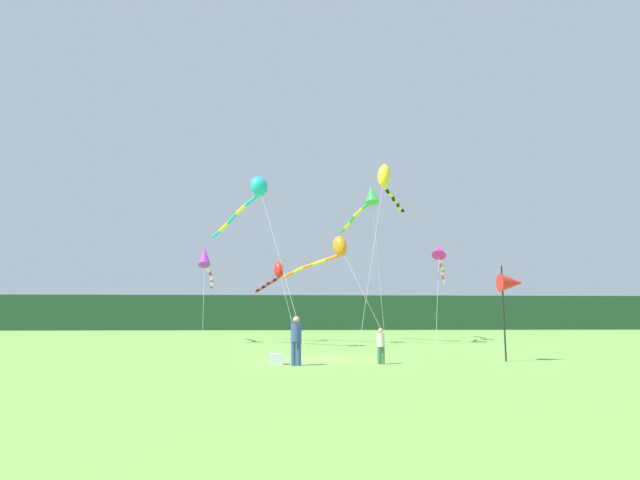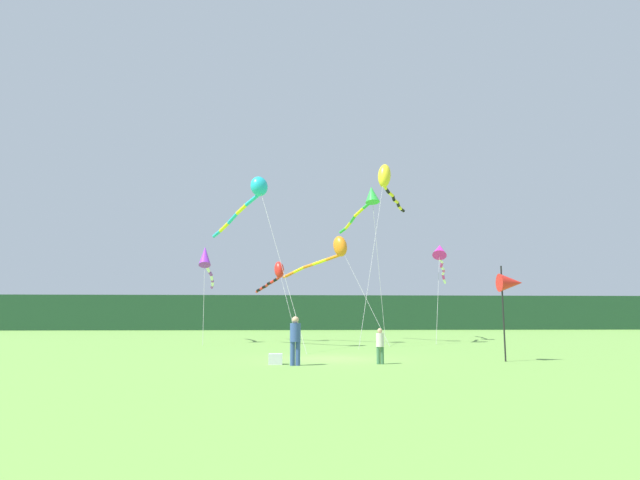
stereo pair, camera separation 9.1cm
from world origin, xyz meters
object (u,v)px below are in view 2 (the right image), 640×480
at_px(person_child, 380,344).
at_px(kite_purple, 206,260).
at_px(person_adult, 295,338).
at_px(cooler_box, 275,359).
at_px(kite_orange, 334,250).
at_px(kite_magenta, 440,255).
at_px(kite_green, 368,199).
at_px(kite_red, 277,273).
at_px(kite_cyan, 253,194).
at_px(banner_flag_pole, 511,284).
at_px(kite_yellow, 386,179).

xyz_separation_m(person_child, kite_purple, (-8.67, 15.59, 4.57)).
xyz_separation_m(person_adult, cooler_box, (-0.68, 0.47, -0.75)).
bearing_deg(kite_orange, kite_purple, 170.89).
bearing_deg(kite_magenta, kite_orange, -153.65).
relative_size(kite_green, kite_purple, 1.30).
distance_m(cooler_box, kite_red, 17.47).
bearing_deg(kite_red, kite_cyan, -99.03).
bearing_deg(person_child, kite_green, 82.63).
relative_size(kite_green, kite_magenta, 0.92).
height_order(person_adult, cooler_box, person_adult).
distance_m(banner_flag_pole, kite_cyan, 14.85).
bearing_deg(kite_red, kite_purple, -162.82).
height_order(kite_cyan, kite_magenta, kite_cyan).
relative_size(cooler_box, kite_orange, 0.06).
relative_size(kite_magenta, kite_purple, 1.41).
xyz_separation_m(kite_cyan, kite_red, (1.14, 7.20, -3.84)).
bearing_deg(cooler_box, kite_yellow, 63.49).
height_order(kite_cyan, kite_yellow, kite_yellow).
relative_size(kite_purple, kite_red, 1.23).
bearing_deg(kite_red, kite_green, -17.30).
bearing_deg(kite_magenta, kite_green, -151.01).
bearing_deg(kite_yellow, kite_orange, 158.20).
bearing_deg(cooler_box, kite_green, 69.40).
height_order(person_adult, person_child, person_adult).
bearing_deg(kite_cyan, kite_orange, 42.58).
xyz_separation_m(cooler_box, kite_red, (-0.44, 16.91, 4.38)).
relative_size(banner_flag_pole, kite_orange, 0.47).
distance_m(cooler_box, banner_flag_pole, 9.31).
relative_size(person_adult, person_child, 1.33).
bearing_deg(kite_orange, person_adult, -100.05).
relative_size(kite_orange, kite_purple, 0.98).
distance_m(cooler_box, kite_purple, 17.06).
distance_m(kite_cyan, kite_purple, 7.41).
distance_m(cooler_box, kite_magenta, 22.16).
bearing_deg(banner_flag_pole, kite_purple, 133.14).
xyz_separation_m(kite_magenta, kite_orange, (-8.01, -3.97, -0.23)).
bearing_deg(kite_green, kite_purple, 177.38).
distance_m(kite_purple, kite_red, 4.81).
xyz_separation_m(cooler_box, kite_green, (5.64, 15.02, 9.17)).
height_order(person_child, kite_yellow, kite_yellow).
bearing_deg(kite_yellow, kite_cyan, -158.25).
relative_size(person_child, kite_green, 0.12).
height_order(cooler_box, kite_magenta, kite_magenta).
distance_m(person_adult, banner_flag_pole, 8.51).
bearing_deg(kite_yellow, kite_purple, 167.23).
bearing_deg(kite_cyan, person_adult, -77.46).
relative_size(person_child, cooler_box, 2.59).
xyz_separation_m(banner_flag_pole, kite_orange, (-5.60, 13.46, 2.93)).
height_order(banner_flag_pole, kite_green, kite_green).
bearing_deg(kite_cyan, cooler_box, -80.76).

